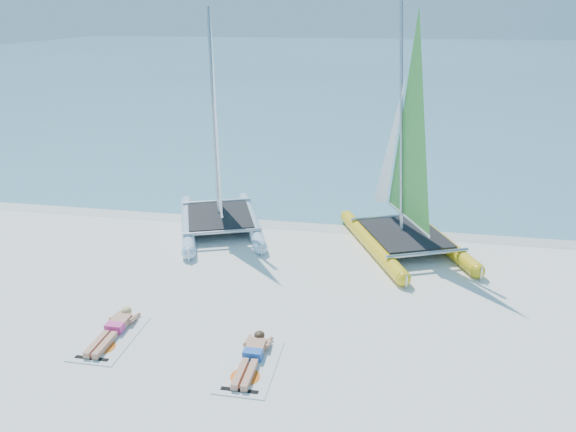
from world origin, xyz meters
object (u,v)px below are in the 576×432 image
catamaran_yellow (402,170)px  towel_a (110,338)px  sunbather_b (252,356)px  catamaran_blue (217,165)px  towel_b (250,366)px  sunbather_a (114,329)px

catamaran_yellow → towel_a: bearing=-155.3°
catamaran_yellow → sunbather_b: 7.52m
towel_a → sunbather_b: size_ratio=1.07×
catamaran_yellow → sunbather_b: size_ratio=3.99×
catamaran_blue → sunbather_b: size_ratio=3.91×
catamaran_blue → catamaran_yellow: (5.50, -0.08, 0.15)m
towel_b → catamaran_yellow: bearing=68.2°
towel_a → towel_b: size_ratio=1.00×
catamaran_yellow → towel_b: 7.72m
catamaran_blue → sunbather_a: size_ratio=3.91×
catamaran_yellow → sunbather_a: bearing=-156.1°
towel_a → sunbather_b: (3.11, -0.22, 0.11)m
towel_a → sunbather_b: bearing=-4.0°
catamaran_blue → sunbather_b: 7.54m
towel_b → sunbather_b: size_ratio=1.07×
catamaran_blue → towel_a: bearing=-114.0°
catamaran_blue → towel_a: 6.86m
sunbather_a → sunbather_b: bearing=-7.5°
sunbather_a → sunbather_b: size_ratio=1.00×
towel_a → sunbather_b: 3.12m
towel_a → towel_b: same height
towel_a → sunbather_a: size_ratio=1.07×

